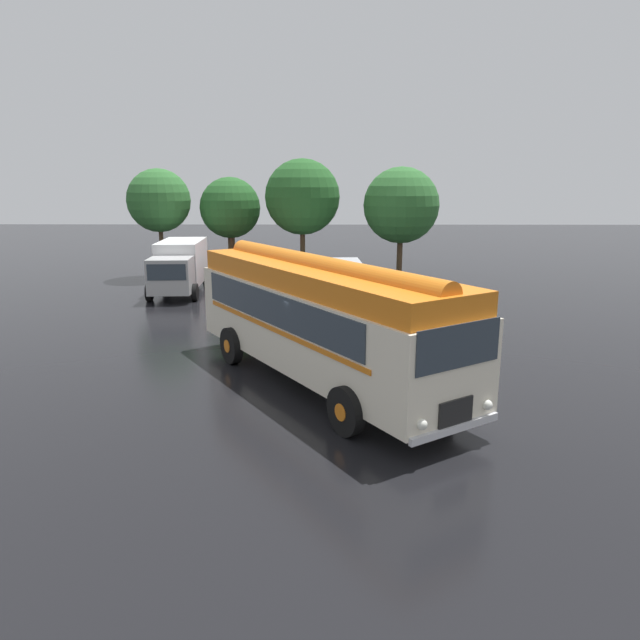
% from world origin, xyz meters
% --- Properties ---
extents(ground_plane, '(120.00, 120.00, 0.00)m').
position_xyz_m(ground_plane, '(0.00, 0.00, 0.00)').
color(ground_plane, black).
extents(vintage_bus, '(7.57, 9.78, 3.49)m').
position_xyz_m(vintage_bus, '(-0.36, -0.02, 1.89)').
color(vintage_bus, silver).
rests_on(vintage_bus, ground).
extents(car_near_left, '(2.24, 4.33, 1.66)m').
position_xyz_m(car_near_left, '(-4.67, 13.24, 0.85)').
color(car_near_left, maroon).
rests_on(car_near_left, ground).
extents(car_mid_left, '(1.99, 4.21, 1.66)m').
position_xyz_m(car_mid_left, '(-2.09, 13.35, 0.85)').
color(car_mid_left, silver).
rests_on(car_mid_left, ground).
extents(car_mid_right, '(2.13, 4.28, 1.66)m').
position_xyz_m(car_mid_right, '(0.70, 12.64, 0.85)').
color(car_mid_right, '#B7BABF').
rests_on(car_mid_right, ground).
extents(box_van, '(2.58, 5.87, 2.50)m').
position_xyz_m(box_van, '(-7.41, 13.06, 1.36)').
color(box_van, silver).
rests_on(box_van, ground).
extents(tree_far_left, '(3.49, 3.49, 6.10)m').
position_xyz_m(tree_far_left, '(-9.48, 17.46, 4.35)').
color(tree_far_left, '#4C3823').
rests_on(tree_far_left, ground).
extents(tree_left_of_centre, '(3.40, 3.40, 5.64)m').
position_xyz_m(tree_left_of_centre, '(-5.58, 17.85, 3.97)').
color(tree_left_of_centre, '#4C3823').
rests_on(tree_left_of_centre, ground).
extents(tree_centre, '(4.15, 4.15, 6.62)m').
position_xyz_m(tree_centre, '(-1.61, 17.35, 4.55)').
color(tree_centre, '#4C3823').
rests_on(tree_centre, ground).
extents(tree_right_of_centre, '(4.19, 4.19, 6.19)m').
position_xyz_m(tree_right_of_centre, '(3.90, 17.42, 4.16)').
color(tree_right_of_centre, '#4C3823').
rests_on(tree_right_of_centre, ground).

